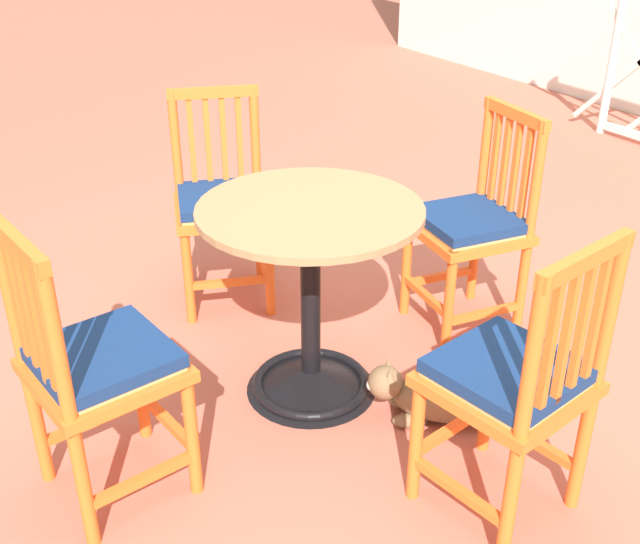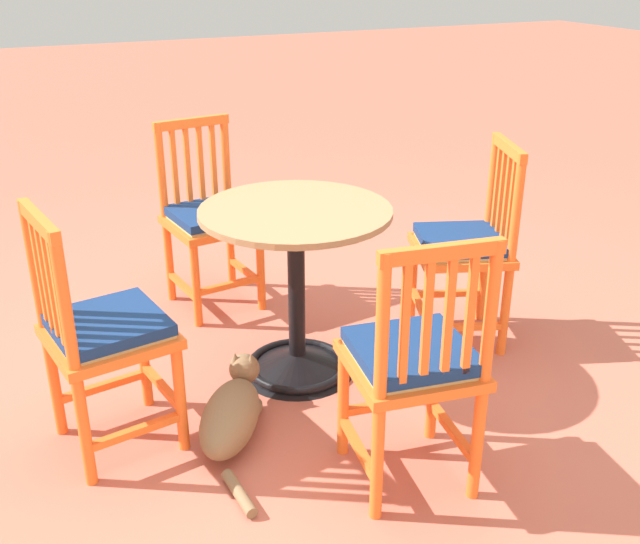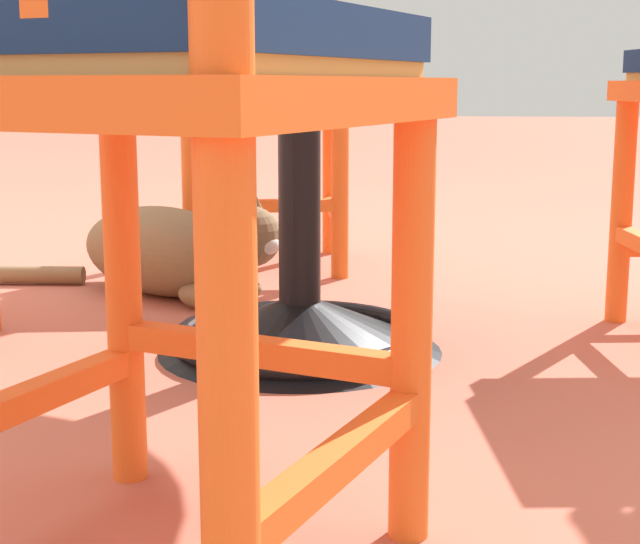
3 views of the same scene
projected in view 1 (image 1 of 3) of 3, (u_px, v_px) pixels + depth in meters
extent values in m
plane|color=#BC604C|center=(336.00, 401.00, 2.78)|extent=(24.00, 24.00, 0.00)
cylinder|color=silver|center=(613.00, 56.00, 5.38)|extent=(0.06, 0.06, 1.10)
cone|color=black|center=(311.00, 377.00, 2.83)|extent=(0.48, 0.48, 0.10)
torus|color=black|center=(311.00, 382.00, 2.84)|extent=(0.44, 0.44, 0.04)
cylinder|color=black|center=(311.00, 301.00, 2.68)|extent=(0.07, 0.07, 0.66)
cylinder|color=black|center=(310.00, 219.00, 2.53)|extent=(0.20, 0.20, 0.04)
cylinder|color=#9E754C|center=(310.00, 210.00, 2.52)|extent=(0.76, 0.76, 0.02)
cylinder|color=orange|center=(269.00, 267.00, 3.23)|extent=(0.04, 0.04, 0.45)
cylinder|color=orange|center=(188.00, 275.00, 3.17)|extent=(0.04, 0.04, 0.45)
cylinder|color=orange|center=(257.00, 187.00, 3.42)|extent=(0.04, 0.04, 0.91)
cylinder|color=orange|center=(180.00, 193.00, 3.36)|extent=(0.04, 0.04, 0.91)
cube|color=orange|center=(265.00, 267.00, 3.41)|extent=(0.33, 0.14, 0.03)
cube|color=orange|center=(188.00, 274.00, 3.36)|extent=(0.33, 0.14, 0.03)
cube|color=orange|center=(230.00, 283.00, 3.22)|extent=(0.14, 0.33, 0.03)
cube|color=orange|center=(223.00, 210.00, 3.25)|extent=(0.51, 0.51, 0.04)
cube|color=tan|center=(222.00, 205.00, 3.24)|extent=(0.45, 0.45, 0.02)
cube|color=orange|center=(240.00, 140.00, 3.30)|extent=(0.03, 0.03, 0.39)
cube|color=orange|center=(224.00, 141.00, 3.29)|extent=(0.03, 0.03, 0.39)
cube|color=orange|center=(208.00, 142.00, 3.28)|extent=(0.03, 0.03, 0.39)
cube|color=orange|center=(192.00, 143.00, 3.26)|extent=(0.03, 0.03, 0.39)
cube|color=orange|center=(213.00, 92.00, 3.18)|extent=(0.16, 0.37, 0.04)
cube|color=navy|center=(222.00, 198.00, 3.22)|extent=(0.46, 0.46, 0.04)
cylinder|color=orange|center=(139.00, 380.00, 2.51)|extent=(0.04, 0.04, 0.45)
cylinder|color=orange|center=(192.00, 433.00, 2.28)|extent=(0.04, 0.04, 0.45)
cylinder|color=orange|center=(23.00, 358.00, 2.22)|extent=(0.04, 0.04, 0.91)
cylinder|color=orange|center=(70.00, 416.00, 1.98)|extent=(0.04, 0.04, 0.91)
cube|color=orange|center=(94.00, 421.00, 2.46)|extent=(0.07, 0.34, 0.03)
cube|color=orange|center=(143.00, 479.00, 2.22)|extent=(0.07, 0.34, 0.03)
cube|color=orange|center=(166.00, 419.00, 2.42)|extent=(0.34, 0.07, 0.03)
cube|color=orange|center=(105.00, 370.00, 2.21)|extent=(0.45, 0.45, 0.04)
cube|color=tan|center=(104.00, 364.00, 2.20)|extent=(0.39, 0.39, 0.02)
cube|color=orange|center=(17.00, 300.00, 2.07)|extent=(0.03, 0.02, 0.39)
cube|color=orange|center=(26.00, 310.00, 2.02)|extent=(0.03, 0.02, 0.39)
cube|color=orange|center=(36.00, 320.00, 1.97)|extent=(0.03, 0.02, 0.39)
cube|color=orange|center=(46.00, 331.00, 1.93)|extent=(0.03, 0.02, 0.39)
cube|color=orange|center=(16.00, 243.00, 1.90)|extent=(0.38, 0.08, 0.04)
cube|color=navy|center=(102.00, 355.00, 2.18)|extent=(0.40, 0.40, 0.04)
cylinder|color=orange|center=(416.00, 438.00, 2.26)|extent=(0.04, 0.04, 0.45)
cylinder|color=orange|center=(489.00, 392.00, 2.45)|extent=(0.04, 0.04, 0.45)
cylinder|color=orange|center=(521.00, 433.00, 1.92)|extent=(0.04, 0.04, 0.91)
cylinder|color=orange|center=(596.00, 381.00, 2.12)|extent=(0.04, 0.04, 0.91)
cube|color=orange|center=(458.00, 491.00, 2.18)|extent=(0.34, 0.08, 0.03)
cube|color=orange|center=(530.00, 439.00, 2.38)|extent=(0.34, 0.08, 0.03)
cube|color=orange|center=(453.00, 428.00, 2.38)|extent=(0.08, 0.34, 0.03)
cube|color=orange|center=(507.00, 384.00, 2.15)|extent=(0.46, 0.46, 0.04)
cube|color=tan|center=(508.00, 378.00, 2.14)|extent=(0.40, 0.40, 0.02)
cube|color=orange|center=(550.00, 348.00, 1.86)|extent=(0.02, 0.03, 0.39)
cube|color=orange|center=(566.00, 339.00, 1.90)|extent=(0.02, 0.03, 0.39)
cube|color=orange|center=(581.00, 329.00, 1.94)|extent=(0.02, 0.03, 0.39)
cube|color=orange|center=(596.00, 320.00, 1.98)|extent=(0.02, 0.03, 0.39)
cube|color=orange|center=(587.00, 259.00, 1.82)|extent=(0.09, 0.38, 0.04)
cube|color=navy|center=(509.00, 369.00, 2.12)|extent=(0.41, 0.41, 0.04)
cylinder|color=orange|center=(449.00, 303.00, 2.96)|extent=(0.04, 0.04, 0.45)
cylinder|color=orange|center=(406.00, 266.00, 3.24)|extent=(0.04, 0.04, 0.45)
cylinder|color=orange|center=(529.00, 235.00, 2.97)|extent=(0.04, 0.04, 0.91)
cylinder|color=orange|center=(480.00, 204.00, 3.25)|extent=(0.04, 0.04, 0.91)
cube|color=orange|center=(484.00, 313.00, 3.06)|extent=(0.08, 0.34, 0.03)
cube|color=orange|center=(440.00, 277.00, 3.33)|extent=(0.08, 0.34, 0.03)
cube|color=orange|center=(426.00, 296.00, 3.12)|extent=(0.34, 0.08, 0.03)
cube|color=orange|center=(467.00, 231.00, 3.06)|extent=(0.45, 0.45, 0.04)
cube|color=tan|center=(468.00, 226.00, 3.05)|extent=(0.40, 0.40, 0.02)
cube|color=orange|center=(526.00, 174.00, 2.92)|extent=(0.03, 0.02, 0.39)
cube|color=orange|center=(515.00, 169.00, 2.98)|extent=(0.03, 0.02, 0.39)
cube|color=orange|center=(505.00, 163.00, 3.03)|extent=(0.03, 0.02, 0.39)
cube|color=orange|center=(495.00, 158.00, 3.09)|extent=(0.03, 0.02, 0.39)
cube|color=orange|center=(516.00, 114.00, 2.91)|extent=(0.38, 0.09, 0.04)
cube|color=navy|center=(468.00, 219.00, 3.04)|extent=(0.41, 0.41, 0.04)
ellipsoid|color=brown|center=(457.00, 395.00, 2.65)|extent=(0.40, 0.48, 0.19)
ellipsoid|color=silver|center=(427.00, 398.00, 2.66)|extent=(0.22, 0.23, 0.14)
sphere|color=brown|center=(385.00, 382.00, 2.63)|extent=(0.12, 0.12, 0.12)
ellipsoid|color=silver|center=(373.00, 385.00, 2.64)|extent=(0.07, 0.06, 0.04)
cone|color=brown|center=(390.00, 375.00, 2.58)|extent=(0.04, 0.04, 0.04)
cone|color=brown|center=(389.00, 364.00, 2.63)|extent=(0.04, 0.04, 0.04)
ellipsoid|color=brown|center=(409.00, 421.00, 2.64)|extent=(0.11, 0.13, 0.05)
ellipsoid|color=brown|center=(406.00, 401.00, 2.73)|extent=(0.11, 0.13, 0.05)
cylinder|color=brown|center=(536.00, 395.00, 2.78)|extent=(0.05, 0.22, 0.04)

